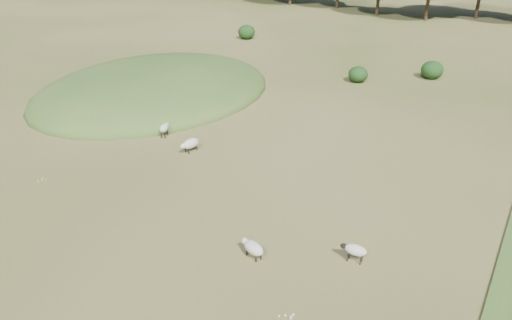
{
  "coord_description": "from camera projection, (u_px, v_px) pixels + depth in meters",
  "views": [
    {
      "loc": [
        13.81,
        -15.27,
        11.94
      ],
      "look_at": [
        2.0,
        4.0,
        1.0
      ],
      "focal_mm": 35.0,
      "sensor_mm": 36.0,
      "label": 1
    }
  ],
  "objects": [
    {
      "name": "ground",
      "position": [
        341.0,
        89.0,
        38.76
      ],
      "size": [
        160.0,
        160.0,
        0.0
      ],
      "primitive_type": "plane",
      "color": "#394917",
      "rests_on": "ground"
    },
    {
      "name": "mound",
      "position": [
        155.0,
        92.0,
        38.27
      ],
      "size": [
        16.0,
        20.0,
        4.0
      ],
      "primitive_type": "ellipsoid",
      "color": "#33561E",
      "rests_on": "ground"
    },
    {
      "name": "shrubs",
      "position": [
        328.0,
        53.0,
        46.42
      ],
      "size": [
        23.06,
        10.65,
        1.53
      ],
      "color": "black",
      "rests_on": "ground"
    },
    {
      "name": "sheep_0",
      "position": [
        355.0,
        250.0,
        19.07
      ],
      "size": [
        1.07,
        0.53,
        0.76
      ],
      "rotation": [
        0.0,
        0.0,
        3.23
      ],
      "color": "#BDB69D",
      "rests_on": "ground"
    },
    {
      "name": "sheep_1",
      "position": [
        190.0,
        144.0,
        28.21
      ],
      "size": [
        0.71,
        1.35,
        0.76
      ],
      "rotation": [
        0.0,
        0.0,
        4.59
      ],
      "color": "#BDB69D",
      "rests_on": "ground"
    },
    {
      "name": "sheep_2",
      "position": [
        253.0,
        248.0,
        19.36
      ],
      "size": [
        1.25,
        0.82,
        0.69
      ],
      "rotation": [
        0.0,
        0.0,
        2.81
      ],
      "color": "#BDB69D",
      "rests_on": "ground"
    },
    {
      "name": "sheep_3",
      "position": [
        164.0,
        128.0,
        30.14
      ],
      "size": [
        0.79,
        1.14,
        0.79
      ],
      "rotation": [
        0.0,
        0.0,
        1.96
      ],
      "color": "#BDB69D",
      "rests_on": "ground"
    }
  ]
}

